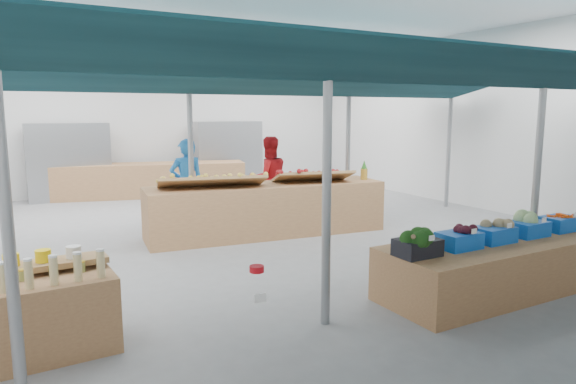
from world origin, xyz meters
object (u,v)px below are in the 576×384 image
object	(u,v)px
veg_counter	(502,265)
vendor_left	(187,185)
vendor_right	(269,179)
fruit_counter	(267,209)
bottle_shelf	(20,316)

from	to	relation	value
veg_counter	vendor_left	distance (m)	5.93
vendor_left	vendor_right	distance (m)	1.80
veg_counter	fruit_counter	xyz separation A→B (m)	(-1.29, 4.26, 0.15)
veg_counter	vendor_right	bearing A→B (deg)	97.34
bottle_shelf	veg_counter	xyz separation A→B (m)	(5.56, -0.96, -0.08)
bottle_shelf	fruit_counter	size ratio (longest dim) A/B	0.38
bottle_shelf	vendor_right	xyz separation A→B (m)	(4.87, 4.40, 0.49)
veg_counter	vendor_left	xyz separation A→B (m)	(-2.49, 5.36, 0.57)
vendor_left	veg_counter	bearing A→B (deg)	121.62
fruit_counter	vendor_right	bearing A→B (deg)	68.08
bottle_shelf	vendor_left	size ratio (longest dim) A/B	0.95
fruit_counter	vendor_left	size ratio (longest dim) A/B	2.50
veg_counter	bottle_shelf	bearing A→B (deg)	170.20
fruit_counter	vendor_right	xyz separation A→B (m)	(0.60, 1.10, 0.42)
bottle_shelf	veg_counter	world-z (taller)	bottle_shelf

